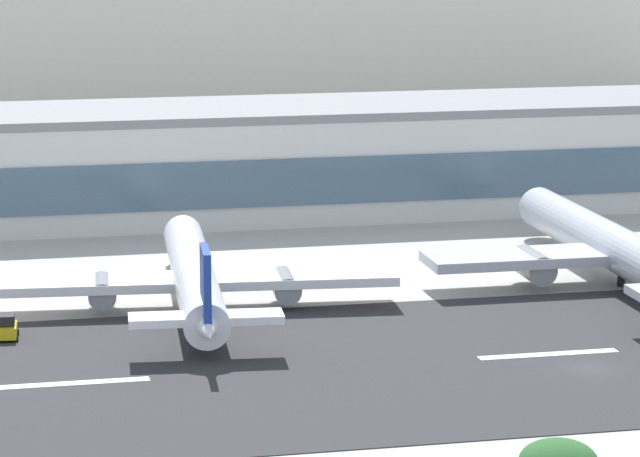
# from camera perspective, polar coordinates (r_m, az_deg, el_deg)

# --- Properties ---
(ground_plane) EXTENTS (1400.00, 1400.00, 0.00)m
(ground_plane) POSITION_cam_1_polar(r_m,az_deg,el_deg) (139.12, 8.93, -4.65)
(ground_plane) COLOR #B2AFA8
(runway_strip) EXTENTS (800.00, 40.61, 0.08)m
(runway_strip) POSITION_cam_1_polar(r_m,az_deg,el_deg) (143.27, 8.26, -4.14)
(runway_strip) COLOR #2D2D30
(runway_strip) RESTS_ON ground_plane
(runway_centreline_dash_3) EXTENTS (12.00, 1.20, 0.01)m
(runway_centreline_dash_3) POSITION_cam_1_polar(r_m,az_deg,el_deg) (134.67, -8.25, -5.12)
(runway_centreline_dash_3) COLOR white
(runway_centreline_dash_3) RESTS_ON runway_strip
(runway_centreline_dash_4) EXTENTS (12.00, 1.20, 0.01)m
(runway_centreline_dash_4) POSITION_cam_1_polar(r_m,az_deg,el_deg) (142.67, 7.62, -4.17)
(runway_centreline_dash_4) COLOR white
(runway_centreline_dash_4) RESTS_ON runway_strip
(terminal_building) EXTENTS (207.13, 20.73, 12.89)m
(terminal_building) POSITION_cam_1_polar(r_m,az_deg,el_deg) (203.11, -0.41, 2.37)
(terminal_building) COLOR silver
(terminal_building) RESTS_ON ground_plane
(airliner_navy_tail_gate_0) EXTENTS (37.56, 44.12, 9.22)m
(airliner_navy_tail_gate_0) POSITION_cam_1_polar(r_m,az_deg,el_deg) (155.64, -4.20, -1.72)
(airliner_navy_tail_gate_0) COLOR white
(airliner_navy_tail_gate_0) RESTS_ON ground_plane
(airliner_black_tail_gate_1) EXTENTS (38.16, 50.27, 10.49)m
(airliner_black_tail_gate_1) POSITION_cam_1_polar(r_m,az_deg,el_deg) (167.68, 10.00, -0.77)
(airliner_black_tail_gate_1) COLOR silver
(airliner_black_tail_gate_1) RESTS_ON ground_plane
(service_baggage_tug_0) EXTENTS (2.09, 3.31, 2.20)m
(service_baggage_tug_0) POSITION_cam_1_polar(r_m,az_deg,el_deg) (148.43, -10.38, -3.27)
(service_baggage_tug_0) COLOR gold
(service_baggage_tug_0) RESTS_ON ground_plane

